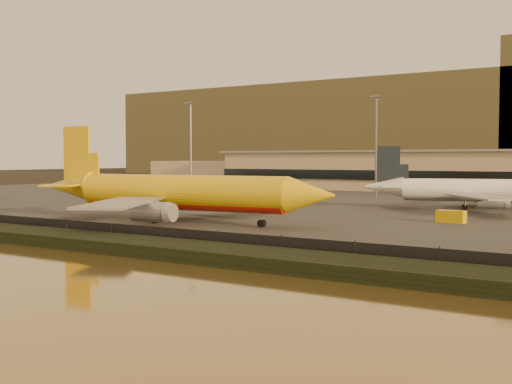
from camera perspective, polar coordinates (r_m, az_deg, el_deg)
ground at (r=85.71m, az=-3.67°, el=-3.87°), size 900.00×900.00×0.00m
embankment at (r=72.78m, az=-11.68°, el=-4.60°), size 320.00×7.00×1.40m
tarmac at (r=171.36m, az=15.59°, el=-0.50°), size 320.00×220.00×0.20m
perimeter_fence at (r=75.58m, az=-9.56°, el=-3.84°), size 300.00×0.05×2.20m
terminal_building at (r=204.63m, az=14.27°, el=1.79°), size 202.00×25.00×12.60m
apron_light_masts at (r=147.85m, az=18.93°, el=4.95°), size 152.20×12.20×25.40m
dhl_cargo_jet at (r=100.74m, az=-6.97°, el=-0.11°), size 51.91×50.54×15.50m
white_narrowbody_jet at (r=132.39m, az=19.10°, el=0.11°), size 42.90×40.91×12.54m
gse_vehicle_yellow at (r=104.70m, az=16.96°, el=-2.10°), size 4.45×2.25×1.95m
gse_vehicle_white at (r=123.06m, az=-1.49°, el=-1.32°), size 3.71×2.26×1.56m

